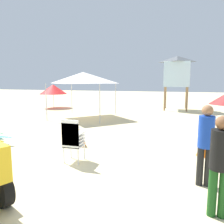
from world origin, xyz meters
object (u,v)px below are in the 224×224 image
object	(u,v)px
lifeguard_near_center	(206,140)
lifeguard_tower	(177,71)
traffic_cone_far	(80,137)
popup_canopy	(83,78)
traffic_cone_near	(203,147)
stacked_plastic_chairs	(72,138)
beach_umbrella_left	(53,89)
lifeguard_near_left	(220,160)

from	to	relation	value
lifeguard_near_center	lifeguard_tower	bearing A→B (deg)	92.78
lifeguard_near_center	traffic_cone_far	xyz separation A→B (m)	(-3.71, 1.92, -0.70)
popup_canopy	lifeguard_tower	world-z (taller)	lifeguard_tower
lifeguard_tower	traffic_cone_near	world-z (taller)	lifeguard_tower
stacked_plastic_chairs	beach_umbrella_left	world-z (taller)	beach_umbrella_left
traffic_cone_near	stacked_plastic_chairs	bearing A→B (deg)	-156.13
lifeguard_near_center	beach_umbrella_left	distance (m)	14.95
lifeguard_near_left	lifeguard_near_center	xyz separation A→B (m)	(-0.08, 1.10, 0.03)
lifeguard_tower	popup_canopy	bearing A→B (deg)	-135.95
stacked_plastic_chairs	popup_canopy	bearing A→B (deg)	110.86
lifeguard_tower	stacked_plastic_chairs	bearing A→B (deg)	-102.39
beach_umbrella_left	traffic_cone_far	bearing A→B (deg)	-54.85
stacked_plastic_chairs	traffic_cone_far	bearing A→B (deg)	107.05
lifeguard_near_center	traffic_cone_far	size ratio (longest dim) A/B	2.92
traffic_cone_far	beach_umbrella_left	bearing A→B (deg)	125.15
traffic_cone_near	popup_canopy	bearing A→B (deg)	138.46
lifeguard_near_left	traffic_cone_far	bearing A→B (deg)	141.49
beach_umbrella_left	traffic_cone_near	world-z (taller)	beach_umbrella_left
beach_umbrella_left	traffic_cone_near	distance (m)	13.76
stacked_plastic_chairs	popup_canopy	xyz separation A→B (m)	(-2.65, 6.95, 1.66)
traffic_cone_far	lifeguard_near_center	bearing A→B (deg)	-27.36
lifeguard_near_left	lifeguard_near_center	bearing A→B (deg)	94.36
stacked_plastic_chairs	lifeguard_near_center	distance (m)	3.30
traffic_cone_near	traffic_cone_far	distance (m)	3.92
lifeguard_near_center	traffic_cone_far	distance (m)	4.24
lifeguard_near_left	popup_canopy	world-z (taller)	popup_canopy
stacked_plastic_chairs	lifeguard_near_center	xyz separation A→B (m)	(3.26, -0.44, 0.30)
stacked_plastic_chairs	beach_umbrella_left	bearing A→B (deg)	122.96
stacked_plastic_chairs	traffic_cone_far	xyz separation A→B (m)	(-0.45, 1.48, -0.40)
popup_canopy	lifeguard_tower	distance (m)	7.39
stacked_plastic_chairs	popup_canopy	world-z (taller)	popup_canopy
traffic_cone_far	stacked_plastic_chairs	bearing A→B (deg)	-72.95
traffic_cone_near	traffic_cone_far	xyz separation A→B (m)	(-3.92, -0.05, 0.03)
popup_canopy	beach_umbrella_left	distance (m)	5.61
lifeguard_tower	beach_umbrella_left	bearing A→B (deg)	-170.95
lifeguard_near_left	popup_canopy	size ratio (longest dim) A/B	0.53
popup_canopy	stacked_plastic_chairs	bearing A→B (deg)	-69.14
stacked_plastic_chairs	popup_canopy	size ratio (longest dim) A/B	0.38
stacked_plastic_chairs	lifeguard_near_left	world-z (taller)	lifeguard_near_left
stacked_plastic_chairs	traffic_cone_near	xyz separation A→B (m)	(3.46, 1.53, -0.43)
lifeguard_near_left	traffic_cone_near	xyz separation A→B (m)	(0.12, 3.07, -0.69)
lifeguard_near_center	beach_umbrella_left	xyz separation A→B (m)	(-10.10, 11.00, 0.50)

